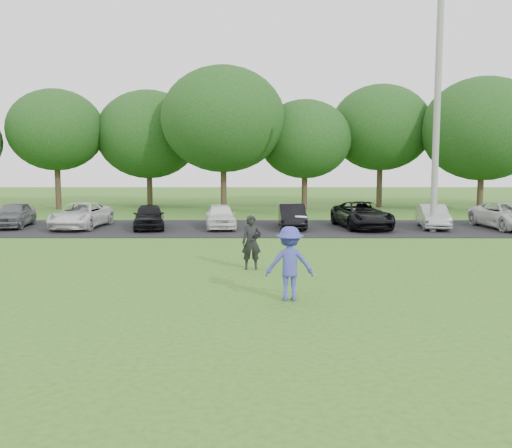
% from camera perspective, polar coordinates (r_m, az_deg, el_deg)
% --- Properties ---
extents(ground, '(100.00, 100.00, 0.00)m').
position_cam_1_polar(ground, '(13.19, -0.04, -7.38)').
color(ground, '#31631C').
rests_on(ground, ground).
extents(parking_lot, '(32.00, 6.50, 0.03)m').
position_cam_1_polar(parking_lot, '(25.99, 0.05, -0.40)').
color(parking_lot, black).
rests_on(parking_lot, ground).
extents(utility_pole, '(0.28, 0.28, 10.74)m').
position_cam_1_polar(utility_pole, '(25.74, 17.67, 11.17)').
color(utility_pole, gray).
rests_on(utility_pole, ground).
extents(frisbee_player, '(1.08, 0.63, 1.94)m').
position_cam_1_polar(frisbee_player, '(12.85, 3.38, -3.95)').
color(frisbee_player, '#3C42A9').
rests_on(frisbee_player, ground).
extents(camera_bystander, '(0.59, 0.44, 1.56)m').
position_cam_1_polar(camera_bystander, '(16.36, -0.45, -1.85)').
color(camera_bystander, black).
rests_on(camera_bystander, ground).
extents(parked_cars, '(31.26, 5.17, 1.23)m').
position_cam_1_polar(parked_cars, '(25.84, 1.21, 0.88)').
color(parked_cars, '#A7A9AE').
rests_on(parked_cars, parking_lot).
extents(tree_row, '(42.39, 9.85, 8.64)m').
position_cam_1_polar(tree_row, '(35.63, 2.54, 9.38)').
color(tree_row, '#38281C').
rests_on(tree_row, ground).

